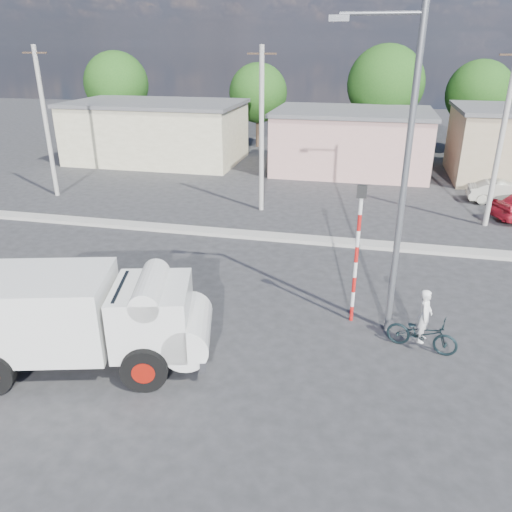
% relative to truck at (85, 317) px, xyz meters
% --- Properties ---
extents(ground_plane, '(120.00, 120.00, 0.00)m').
position_rel_truck_xyz_m(ground_plane, '(3.55, 2.44, -1.47)').
color(ground_plane, '#29292C').
rests_on(ground_plane, ground).
extents(median, '(40.00, 0.80, 0.16)m').
position_rel_truck_xyz_m(median, '(3.55, 10.44, -1.39)').
color(median, '#99968E').
rests_on(median, ground).
extents(truck, '(6.80, 3.90, 2.65)m').
position_rel_truck_xyz_m(truck, '(0.00, 0.00, 0.00)').
color(truck, black).
rests_on(truck, ground).
extents(bicycle, '(2.07, 1.15, 1.03)m').
position_rel_truck_xyz_m(bicycle, '(8.75, 2.75, -0.96)').
color(bicycle, black).
rests_on(bicycle, ground).
extents(cyclist, '(0.51, 0.65, 1.57)m').
position_rel_truck_xyz_m(cyclist, '(8.75, 2.75, -0.68)').
color(cyclist, white).
rests_on(cyclist, ground).
extents(car_cream, '(3.72, 1.38, 1.21)m').
position_rel_truck_xyz_m(car_cream, '(14.12, 18.45, -0.86)').
color(car_cream, beige).
rests_on(car_cream, ground).
extents(traffic_pole, '(0.28, 0.18, 4.36)m').
position_rel_truck_xyz_m(traffic_pole, '(6.75, 3.94, 1.12)').
color(traffic_pole, red).
rests_on(traffic_pole, ground).
extents(streetlight, '(2.34, 0.22, 9.00)m').
position_rel_truck_xyz_m(streetlight, '(7.69, 3.64, 3.49)').
color(streetlight, slate).
rests_on(streetlight, ground).
extents(building_row, '(37.80, 7.30, 4.44)m').
position_rel_truck_xyz_m(building_row, '(4.65, 24.44, 0.66)').
color(building_row, '#BDB38F').
rests_on(building_row, ground).
extents(tree_row, '(43.62, 7.43, 8.42)m').
position_rel_truck_xyz_m(tree_row, '(7.31, 30.89, 3.53)').
color(tree_row, '#38281E').
rests_on(tree_row, ground).
extents(utility_poles, '(35.40, 0.24, 8.00)m').
position_rel_truck_xyz_m(utility_poles, '(6.80, 14.44, 2.60)').
color(utility_poles, '#99968E').
rests_on(utility_poles, ground).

